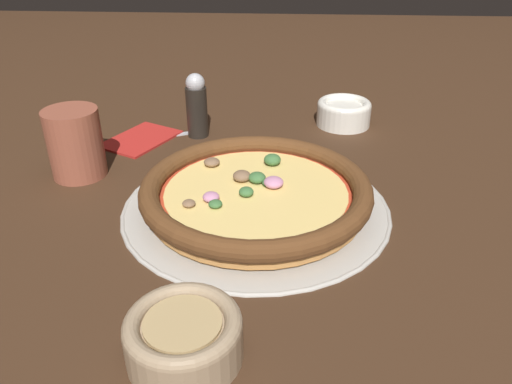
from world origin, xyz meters
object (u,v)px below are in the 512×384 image
object	(u,v)px
bowl_far	(344,112)
pepper_shaker	(197,106)
pizza_tray	(256,205)
drinking_cup	(75,143)
fork	(141,140)
bowl_near	(184,335)
pizza	(256,191)
napkin	(141,138)

from	to	relation	value
bowl_far	pepper_shaker	xyz separation A→B (m)	(0.07, -0.27, 0.03)
pizza_tray	pepper_shaker	world-z (taller)	pepper_shaker
drinking_cup	bowl_far	bearing A→B (deg)	118.61
fork	pizza_tray	bearing A→B (deg)	110.10
bowl_far	bowl_near	bearing A→B (deg)	-18.68
bowl_near	bowl_far	size ratio (longest dim) A/B	1.07
drinking_cup	pepper_shaker	distance (m)	0.23
pizza	napkin	world-z (taller)	pizza
bowl_far	fork	distance (m)	0.39
bowl_near	drinking_cup	size ratio (longest dim) A/B	1.02
pizza_tray	drinking_cup	world-z (taller)	drinking_cup
fork	pepper_shaker	xyz separation A→B (m)	(-0.03, 0.10, 0.06)
bowl_near	fork	world-z (taller)	bowl_near
pizza	pepper_shaker	bearing A→B (deg)	-153.88
drinking_cup	fork	size ratio (longest dim) A/B	0.71
bowl_far	pepper_shaker	world-z (taller)	pepper_shaker
napkin	pizza	bearing A→B (deg)	45.24
bowl_near	fork	distance (m)	0.53
napkin	pepper_shaker	xyz separation A→B (m)	(-0.03, 0.10, 0.05)
fork	bowl_near	bearing A→B (deg)	84.15
bowl_near	bowl_far	bearing A→B (deg)	161.32
bowl_far	pepper_shaker	distance (m)	0.29
bowl_near	pizza_tray	bearing A→B (deg)	169.50
bowl_far	drinking_cup	xyz separation A→B (m)	(0.24, -0.44, 0.03)
pizza_tray	bowl_far	size ratio (longest dim) A/B	3.64
pizza_tray	bowl_far	world-z (taller)	bowl_far
pizza	bowl_near	bearing A→B (deg)	-10.44
pizza	pizza_tray	bearing A→B (deg)	34.93
pizza_tray	drinking_cup	xyz separation A→B (m)	(-0.09, -0.29, 0.05)
bowl_near	pepper_shaker	bearing A→B (deg)	-172.06
napkin	bowl_near	bearing A→B (deg)	19.46
pizza_tray	drinking_cup	bearing A→B (deg)	-106.60
pizza_tray	pizza	xyz separation A→B (m)	(-0.00, -0.00, 0.02)
pizza	drinking_cup	distance (m)	0.30
napkin	fork	xyz separation A→B (m)	(0.00, 0.00, -0.00)
drinking_cup	fork	distance (m)	0.16
bowl_near	drinking_cup	world-z (taller)	drinking_cup
bowl_far	napkin	bearing A→B (deg)	-75.27
pizza_tray	bowl_near	distance (m)	0.28
napkin	drinking_cup	bearing A→B (deg)	-23.25
pizza_tray	pepper_shaker	distance (m)	0.29
fork	pepper_shaker	bearing A→B (deg)	171.21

